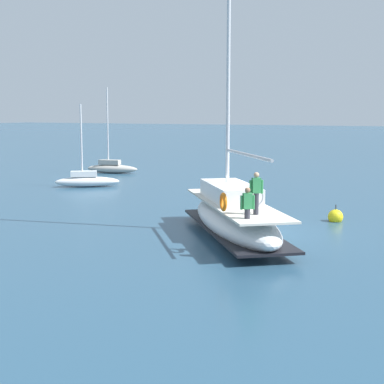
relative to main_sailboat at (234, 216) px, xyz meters
name	(u,v)px	position (x,y,z in m)	size (l,w,h in m)	color
ground_plane	(255,232)	(1.31, -0.46, -0.91)	(400.00, 400.00, 0.00)	#284C66
main_sailboat	(234,216)	(0.00, 0.00, 0.00)	(9.00, 7.87, 13.68)	white
moored_sloop_far	(112,167)	(18.86, 19.43, -0.39)	(2.04, 4.71, 7.31)	#B7B2A8
moored_cutter_left	(87,180)	(10.44, 15.66, -0.43)	(3.44, 4.27, 5.78)	silver
mooring_buoy	(335,217)	(5.48, -2.98, -0.70)	(0.73, 0.73, 0.96)	yellow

